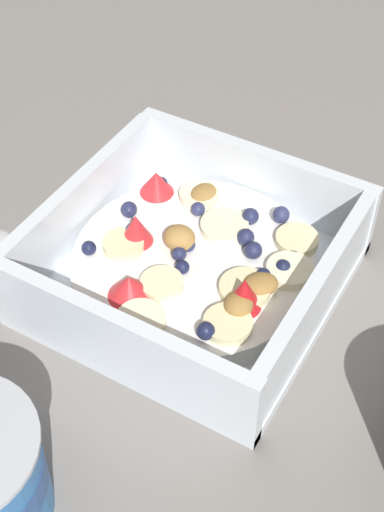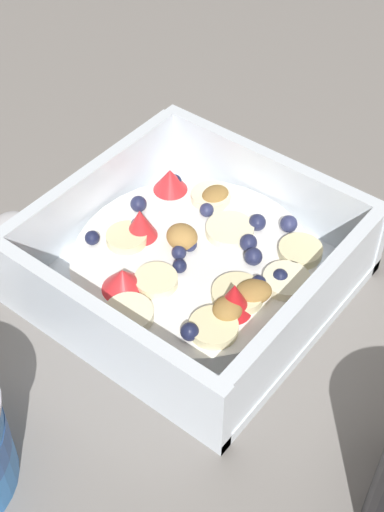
# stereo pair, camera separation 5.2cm
# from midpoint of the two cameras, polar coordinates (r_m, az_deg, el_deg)

# --- Properties ---
(ground_plane) EXTENTS (2.40, 2.40, 0.00)m
(ground_plane) POSITION_cam_midpoint_polar(r_m,az_deg,el_deg) (0.55, -2.35, -2.02)
(ground_plane) COLOR gray
(fruit_bowl) EXTENTS (0.20, 0.20, 0.06)m
(fruit_bowl) POSITION_cam_midpoint_polar(r_m,az_deg,el_deg) (0.53, -2.78, -0.83)
(fruit_bowl) COLOR white
(fruit_bowl) RESTS_ON ground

